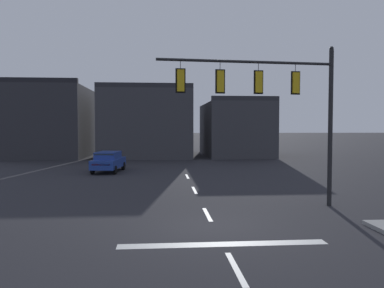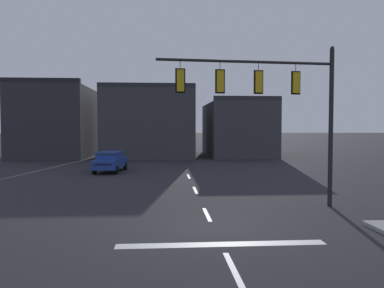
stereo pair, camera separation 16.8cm
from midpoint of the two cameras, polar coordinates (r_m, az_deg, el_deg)
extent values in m
plane|color=#232328|center=(14.07, 2.92, -12.15)|extent=(400.00, 400.00, 0.00)
cube|color=silver|center=(12.16, 4.20, -14.51)|extent=(6.40, 0.50, 0.01)
cube|color=silver|center=(10.29, 5.99, -17.75)|extent=(0.16, 2.40, 0.01)
cube|color=silver|center=(15.99, 1.96, -10.33)|extent=(0.16, 2.40, 0.01)
cube|color=silver|center=(21.85, 0.14, -6.82)|extent=(0.16, 2.40, 0.01)
cube|color=silver|center=(27.77, -0.89, -4.80)|extent=(0.16, 2.40, 0.01)
cylinder|color=black|center=(18.35, 19.47, 2.19)|extent=(0.20, 0.20, 6.99)
cylinder|color=black|center=(17.03, 7.84, 11.92)|extent=(7.77, 0.80, 0.12)
sphere|color=black|center=(18.67, 19.64, 13.14)|extent=(0.18, 0.18, 0.18)
cylinder|color=#56565B|center=(17.77, 14.74, 10.70)|extent=(0.03, 0.03, 0.35)
cube|color=gold|center=(17.69, 14.71, 8.69)|extent=(0.32, 0.27, 0.90)
sphere|color=red|center=(17.84, 14.55, 9.55)|extent=(0.20, 0.20, 0.20)
sphere|color=#2D2314|center=(17.81, 14.54, 8.65)|extent=(0.20, 0.20, 0.20)
sphere|color=black|center=(17.78, 14.53, 7.75)|extent=(0.20, 0.20, 0.20)
cube|color=black|center=(17.67, 14.74, 8.70)|extent=(0.42, 0.07, 1.02)
cylinder|color=#56565B|center=(17.15, 9.48, 11.04)|extent=(0.03, 0.03, 0.35)
cube|color=gold|center=(17.07, 9.46, 8.97)|extent=(0.32, 0.27, 0.90)
sphere|color=red|center=(17.22, 9.33, 9.85)|extent=(0.20, 0.20, 0.20)
sphere|color=#2D2314|center=(17.19, 9.32, 8.92)|extent=(0.20, 0.20, 0.20)
sphere|color=black|center=(17.16, 9.31, 7.99)|extent=(0.20, 0.20, 0.20)
cube|color=black|center=(17.05, 9.49, 8.97)|extent=(0.42, 0.07, 1.02)
cylinder|color=#56565B|center=(16.68, 3.87, 11.31)|extent=(0.03, 0.03, 0.35)
cube|color=gold|center=(16.60, 3.86, 9.18)|extent=(0.32, 0.27, 0.90)
sphere|color=red|center=(16.76, 3.76, 10.09)|extent=(0.20, 0.20, 0.20)
sphere|color=#2D2314|center=(16.72, 3.76, 9.13)|extent=(0.20, 0.20, 0.20)
sphere|color=black|center=(16.69, 3.75, 8.17)|extent=(0.20, 0.20, 0.20)
cube|color=black|center=(16.58, 3.88, 9.19)|extent=(0.42, 0.07, 1.02)
cylinder|color=#56565B|center=(16.37, -2.02, 11.48)|extent=(0.03, 0.03, 0.35)
cube|color=gold|center=(16.29, -2.02, 9.31)|extent=(0.32, 0.27, 0.90)
sphere|color=red|center=(16.45, -2.08, 10.23)|extent=(0.20, 0.20, 0.20)
sphere|color=#2D2314|center=(16.42, -2.08, 9.26)|extent=(0.20, 0.20, 0.20)
sphere|color=black|center=(16.39, -2.08, 8.28)|extent=(0.20, 0.20, 0.20)
cube|color=black|center=(16.27, -2.01, 9.32)|extent=(0.42, 0.07, 1.02)
cube|color=navy|center=(31.18, -12.34, -2.76)|extent=(2.33, 4.59, 0.70)
cube|color=navy|center=(30.98, -12.42, -1.63)|extent=(1.89, 2.64, 0.56)
cube|color=#2D3842|center=(31.72, -12.07, -1.56)|extent=(1.54, 0.43, 0.47)
cube|color=#2D3842|center=(29.86, -13.00, -1.83)|extent=(1.54, 0.40, 0.46)
cylinder|color=black|center=(32.83, -13.13, -3.17)|extent=(0.30, 0.66, 0.64)
cylinder|color=black|center=(32.42, -10.22, -3.21)|extent=(0.30, 0.66, 0.64)
cylinder|color=black|center=(30.06, -14.61, -3.71)|extent=(0.30, 0.66, 0.64)
cylinder|color=black|center=(29.61, -11.46, -3.77)|extent=(0.30, 0.66, 0.64)
sphere|color=silver|center=(33.42, -12.35, -2.32)|extent=(0.16, 0.16, 0.16)
sphere|color=silver|center=(33.15, -10.42, -2.34)|extent=(0.16, 0.16, 0.16)
cube|color=maroon|center=(29.08, -13.44, -3.00)|extent=(1.36, 0.21, 0.12)
cube|color=#2D2D33|center=(49.37, -19.63, 3.01)|extent=(8.08, 13.06, 8.13)
cube|color=black|center=(43.65, -21.85, 8.72)|extent=(8.08, 0.60, 0.50)
cube|color=#38383D|center=(45.73, -6.87, 2.92)|extent=(10.37, 9.05, 7.70)
cube|color=#2B2B30|center=(41.73, -7.12, 8.59)|extent=(10.37, 0.60, 0.50)
cube|color=#38383D|center=(48.47, 6.17, 2.12)|extent=(7.39, 12.89, 6.38)
cube|color=#2B2B30|center=(42.56, 7.75, 6.68)|extent=(7.39, 0.60, 0.50)
camera|label=1|loc=(0.08, -90.28, -0.01)|focal=36.18mm
camera|label=2|loc=(0.08, 89.72, 0.01)|focal=36.18mm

